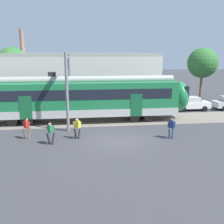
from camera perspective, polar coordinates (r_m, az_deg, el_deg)
The scene contains 10 objects.
ground_plane at distance 19.78m, azimuth 1.23°, elevation -6.32°, with size 160.00×160.00×0.00m, color #38383D.
pedestrian_red at distance 21.01m, azimuth -18.13°, elevation -3.06°, with size 0.69×0.46×1.67m.
pedestrian_green at distance 19.29m, azimuth -13.20°, elevation -4.07°, with size 0.70×0.51×1.67m.
pedestrian_yellow at distance 20.19m, azimuth -7.59°, elevation -3.16°, with size 0.66×0.53×1.67m.
pedestrian_navy at distance 20.56m, azimuth 12.83°, elevation -3.00°, with size 0.67×0.54×1.67m.
parked_car_white at distance 31.28m, azimuth 16.88°, elevation 1.79°, with size 4.01×1.77×1.54m.
catenary_gantry at distance 24.82m, azimuth -9.52°, elevation 7.64°, with size 0.24×6.64×6.53m.
background_building at distance 33.49m, azimuth -7.89°, elevation 7.11°, with size 20.78×5.00×9.20m.
street_tree_right at distance 39.58m, azimuth 19.10°, elevation 10.06°, with size 4.22×4.22×7.15m.
street_tree_left at distance 34.18m, azimuth -20.84°, elevation 10.10°, with size 3.58×3.58×7.16m.
Camera 1 is at (-2.67, -18.48, 6.50)m, focal length 42.00 mm.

